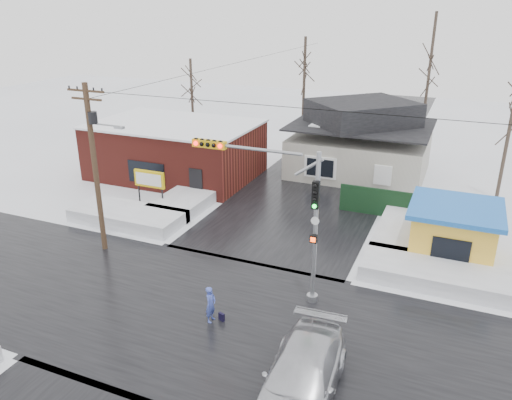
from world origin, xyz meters
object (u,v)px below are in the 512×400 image
at_px(traffic_signal, 281,203).
at_px(pedestrian, 211,305).
at_px(kiosk, 453,231).
at_px(marquee_sign, 149,180).
at_px(utility_pole, 95,160).
at_px(car, 301,378).

height_order(traffic_signal, pedestrian, traffic_signal).
bearing_deg(kiosk, pedestrian, -131.42).
bearing_deg(marquee_sign, utility_pole, -79.87).
bearing_deg(kiosk, utility_pole, -159.56).
height_order(traffic_signal, car, traffic_signal).
distance_m(utility_pole, pedestrian, 10.17).
relative_size(kiosk, pedestrian, 2.84).
height_order(marquee_sign, car, marquee_sign).
distance_m(marquee_sign, kiosk, 18.51).
distance_m(traffic_signal, car, 7.57).
height_order(utility_pole, pedestrian, utility_pole).
height_order(marquee_sign, pedestrian, marquee_sign).
bearing_deg(marquee_sign, pedestrian, -45.47).
relative_size(marquee_sign, car, 0.43).
distance_m(utility_pole, kiosk, 18.95).
xyz_separation_m(pedestrian, car, (4.89, -2.75, 0.05)).
bearing_deg(pedestrian, car, -119.35).
distance_m(marquee_sign, car, 19.06).
height_order(utility_pole, marquee_sign, utility_pole).
relative_size(traffic_signal, car, 1.19).
relative_size(marquee_sign, kiosk, 0.55).
height_order(traffic_signal, marquee_sign, traffic_signal).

